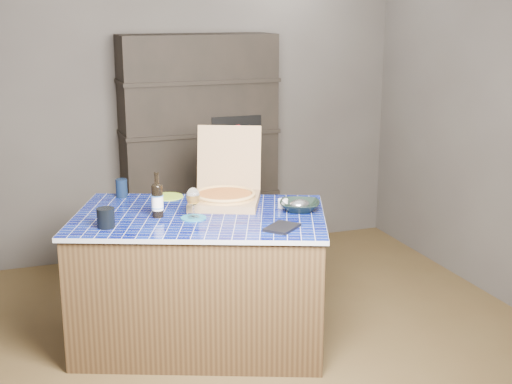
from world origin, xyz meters
name	(u,v)px	position (x,y,z in m)	size (l,w,h in m)	color
room	(266,140)	(0.00, 0.00, 1.25)	(3.50, 3.50, 3.50)	#4E3D21
shelving_unit	(199,149)	(0.00, 1.53, 0.90)	(1.20, 0.41, 1.80)	black
kitchen_island	(201,278)	(-0.39, 0.07, 0.41)	(1.72, 1.41, 0.81)	#49341C
pizza_box	(225,194)	(-0.17, 0.25, 0.87)	(0.58, 0.63, 0.45)	#986D4E
mead_bottle	(157,200)	(-0.63, 0.11, 0.92)	(0.07, 0.07, 0.27)	black
teal_trivet	(194,218)	(-0.45, 0.01, 0.81)	(0.15, 0.15, 0.01)	#196785
wine_glass	(193,197)	(-0.45, 0.01, 0.94)	(0.08, 0.08, 0.18)	white
tumbler	(106,218)	(-0.95, 0.00, 0.87)	(0.10, 0.10, 0.11)	black
dvd_case	(282,227)	(-0.03, -0.35, 0.82)	(0.14, 0.20, 0.02)	black
bowl	(300,206)	(0.20, -0.05, 0.84)	(0.24, 0.24, 0.06)	black
foil_contents	(300,204)	(0.20, -0.05, 0.85)	(0.12, 0.10, 0.06)	#A5A6B0
white_jar	(283,203)	(0.13, 0.05, 0.84)	(0.06, 0.06, 0.05)	white
navy_cup	(122,188)	(-0.76, 0.63, 0.87)	(0.07, 0.07, 0.12)	black
green_trivet	(168,196)	(-0.48, 0.53, 0.81)	(0.20, 0.20, 0.01)	#93C129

